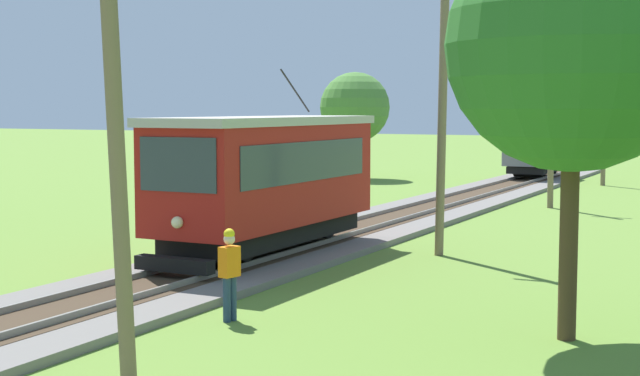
{
  "coord_description": "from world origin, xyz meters",
  "views": [
    {
      "loc": [
        12.28,
        0.1,
        4.07
      ],
      "look_at": [
        0.24,
        23.77,
        1.72
      ],
      "focal_mm": 51.34,
      "sensor_mm": 36.0,
      "label": 1
    }
  ],
  "objects_px": {
    "track_worker": "(230,270)",
    "tree_left_far": "(573,45)",
    "freight_car": "(536,153)",
    "utility_pole_near_tram": "(116,131)",
    "utility_pole_mid": "(443,99)",
    "utility_pole_distant": "(605,110)",
    "utility_pole_far": "(551,123)",
    "red_tram": "(267,178)",
    "tree_right_near": "(355,107)"
  },
  "relations": [
    {
      "from": "utility_pole_mid",
      "to": "tree_left_far",
      "type": "height_order",
      "value": "utility_pole_mid"
    },
    {
      "from": "freight_car",
      "to": "tree_left_far",
      "type": "relative_size",
      "value": 0.71
    },
    {
      "from": "freight_car",
      "to": "utility_pole_distant",
      "type": "relative_size",
      "value": 0.68
    },
    {
      "from": "freight_car",
      "to": "utility_pole_near_tram",
      "type": "distance_m",
      "value": 40.67
    },
    {
      "from": "red_tram",
      "to": "track_worker",
      "type": "bearing_deg",
      "value": -65.38
    },
    {
      "from": "utility_pole_mid",
      "to": "utility_pole_far",
      "type": "bearing_deg",
      "value": 90.0
    },
    {
      "from": "tree_right_near",
      "to": "utility_pole_far",
      "type": "bearing_deg",
      "value": -37.82
    },
    {
      "from": "utility_pole_mid",
      "to": "utility_pole_distant",
      "type": "height_order",
      "value": "utility_pole_mid"
    },
    {
      "from": "utility_pole_far",
      "to": "utility_pole_near_tram",
      "type": "bearing_deg",
      "value": -90.0
    },
    {
      "from": "red_tram",
      "to": "utility_pole_distant",
      "type": "relative_size",
      "value": 1.11
    },
    {
      "from": "freight_car",
      "to": "red_tram",
      "type": "bearing_deg",
      "value": -89.99
    },
    {
      "from": "track_worker",
      "to": "tree_right_near",
      "type": "relative_size",
      "value": 0.29
    },
    {
      "from": "utility_pole_near_tram",
      "to": "tree_right_near",
      "type": "bearing_deg",
      "value": 109.93
    },
    {
      "from": "utility_pole_far",
      "to": "tree_left_far",
      "type": "bearing_deg",
      "value": -76.32
    },
    {
      "from": "utility_pole_near_tram",
      "to": "tree_right_near",
      "type": "xyz_separation_m",
      "value": [
        -13.53,
        37.32,
        0.34
      ]
    },
    {
      "from": "red_tram",
      "to": "freight_car",
      "type": "distance_m",
      "value": 29.59
    },
    {
      "from": "utility_pole_distant",
      "to": "track_worker",
      "type": "distance_m",
      "value": 34.72
    },
    {
      "from": "track_worker",
      "to": "tree_right_near",
      "type": "xyz_separation_m",
      "value": [
        -12.62,
        32.98,
        3.08
      ]
    },
    {
      "from": "red_tram",
      "to": "track_worker",
      "type": "distance_m",
      "value": 7.26
    },
    {
      "from": "utility_pole_distant",
      "to": "tree_left_far",
      "type": "distance_m",
      "value": 33.47
    },
    {
      "from": "freight_car",
      "to": "track_worker",
      "type": "bearing_deg",
      "value": -85.27
    },
    {
      "from": "utility_pole_near_tram",
      "to": "utility_pole_far",
      "type": "xyz_separation_m",
      "value": [
        0.0,
        26.81,
        -0.28
      ]
    },
    {
      "from": "utility_pole_distant",
      "to": "utility_pole_far",
      "type": "bearing_deg",
      "value": -90.0
    },
    {
      "from": "utility_pole_mid",
      "to": "utility_pole_distant",
      "type": "bearing_deg",
      "value": 90.0
    },
    {
      "from": "red_tram",
      "to": "utility_pole_mid",
      "type": "relative_size",
      "value": 1.02
    },
    {
      "from": "utility_pole_distant",
      "to": "tree_left_far",
      "type": "relative_size",
      "value": 1.05
    },
    {
      "from": "utility_pole_mid",
      "to": "track_worker",
      "type": "bearing_deg",
      "value": -95.57
    },
    {
      "from": "tree_right_near",
      "to": "tree_left_far",
      "type": "height_order",
      "value": "tree_left_far"
    },
    {
      "from": "tree_right_near",
      "to": "red_tram",
      "type": "bearing_deg",
      "value": -70.0
    },
    {
      "from": "track_worker",
      "to": "freight_car",
      "type": "bearing_deg",
      "value": -74.18
    },
    {
      "from": "utility_pole_near_tram",
      "to": "tree_right_near",
      "type": "relative_size",
      "value": 1.2
    },
    {
      "from": "track_worker",
      "to": "tree_left_far",
      "type": "bearing_deg",
      "value": -154.7
    },
    {
      "from": "freight_car",
      "to": "tree_left_far",
      "type": "bearing_deg",
      "value": -75.41
    },
    {
      "from": "utility_pole_far",
      "to": "tree_left_far",
      "type": "xyz_separation_m",
      "value": [
        5.1,
        -20.96,
        1.67
      ]
    },
    {
      "from": "utility_pole_far",
      "to": "red_tram",
      "type": "bearing_deg",
      "value": -103.71
    },
    {
      "from": "utility_pole_mid",
      "to": "tree_left_far",
      "type": "distance_m",
      "value": 9.4
    },
    {
      "from": "tree_left_far",
      "to": "utility_pole_near_tram",
      "type": "bearing_deg",
      "value": -131.04
    },
    {
      "from": "track_worker",
      "to": "tree_right_near",
      "type": "distance_m",
      "value": 35.45
    },
    {
      "from": "utility_pole_far",
      "to": "utility_pole_distant",
      "type": "distance_m",
      "value": 12.12
    },
    {
      "from": "utility_pole_near_tram",
      "to": "track_worker",
      "type": "xyz_separation_m",
      "value": [
        -0.92,
        4.34,
        -2.74
      ]
    },
    {
      "from": "utility_pole_near_tram",
      "to": "utility_pole_mid",
      "type": "height_order",
      "value": "utility_pole_mid"
    },
    {
      "from": "utility_pole_near_tram",
      "to": "tree_left_far",
      "type": "relative_size",
      "value": 0.99
    },
    {
      "from": "freight_car",
      "to": "utility_pole_mid",
      "type": "bearing_deg",
      "value": -81.69
    },
    {
      "from": "track_worker",
      "to": "tree_left_far",
      "type": "xyz_separation_m",
      "value": [
        6.01,
        1.52,
        4.14
      ]
    },
    {
      "from": "utility_pole_near_tram",
      "to": "tree_right_near",
      "type": "height_order",
      "value": "utility_pole_near_tram"
    },
    {
      "from": "utility_pole_mid",
      "to": "freight_car",
      "type": "bearing_deg",
      "value": 98.31
    },
    {
      "from": "utility_pole_far",
      "to": "utility_pole_mid",
      "type": "bearing_deg",
      "value": -90.0
    },
    {
      "from": "tree_right_near",
      "to": "utility_pole_distant",
      "type": "bearing_deg",
      "value": 6.75
    },
    {
      "from": "utility_pole_mid",
      "to": "tree_right_near",
      "type": "xyz_separation_m",
      "value": [
        -13.53,
        23.6,
        -0.23
      ]
    },
    {
      "from": "track_worker",
      "to": "utility_pole_distant",
      "type": "bearing_deg",
      "value": -80.42
    }
  ]
}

